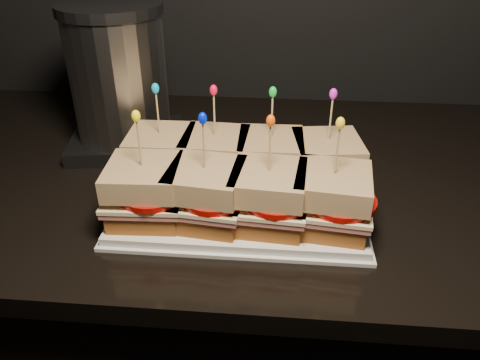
{
  "coord_description": "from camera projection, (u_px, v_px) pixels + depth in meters",
  "views": [
    {
      "loc": [
        -0.28,
        0.89,
        1.36
      ],
      "look_at": [
        -0.33,
        1.51,
        0.99
      ],
      "focal_mm": 35.0,
      "sensor_mm": 36.0,
      "label": 1
    }
  ],
  "objects": [
    {
      "name": "cabinet",
      "position": [
        388.0,
        353.0,
        1.09
      ],
      "size": [
        2.33,
        0.68,
        0.9
      ],
      "primitive_type": "cube",
      "color": "black",
      "rests_on": "ground"
    },
    {
      "name": "granite_slab",
      "position": [
        429.0,
        182.0,
        0.85
      ],
      "size": [
        2.37,
        0.72,
        0.03
      ],
      "primitive_type": "cube",
      "color": "black",
      "rests_on": "cabinet"
    },
    {
      "name": "platter",
      "position": [
        240.0,
        205.0,
        0.74
      ],
      "size": [
        0.38,
        0.23,
        0.02
      ],
      "primitive_type": "cube",
      "color": "white",
      "rests_on": "granite_slab"
    },
    {
      "name": "platter_rim",
      "position": [
        240.0,
        208.0,
        0.74
      ],
      "size": [
        0.39,
        0.25,
        0.01
      ],
      "primitive_type": "cube",
      "color": "white",
      "rests_on": "granite_slab"
    },
    {
      "name": "sandwich_0_bread_bot",
      "position": [
        163.0,
        172.0,
        0.78
      ],
      "size": [
        0.1,
        0.1,
        0.03
      ],
      "primitive_type": "cube",
      "rotation": [
        0.0,
        0.0,
        0.02
      ],
      "color": "brown",
      "rests_on": "platter"
    },
    {
      "name": "sandwich_0_ham",
      "position": [
        163.0,
        163.0,
        0.77
      ],
      "size": [
        0.11,
        0.11,
        0.01
      ],
      "primitive_type": "cube",
      "rotation": [
        0.0,
        0.0,
        0.02
      ],
      "color": "#B15A4E",
      "rests_on": "sandwich_0_bread_bot"
    },
    {
      "name": "sandwich_0_cheese",
      "position": [
        162.0,
        159.0,
        0.77
      ],
      "size": [
        0.11,
        0.11,
        0.01
      ],
      "primitive_type": "cube",
      "rotation": [
        0.0,
        0.0,
        0.02
      ],
      "color": "#F6E4AA",
      "rests_on": "sandwich_0_ham"
    },
    {
      "name": "sandwich_0_tomato",
      "position": [
        168.0,
        157.0,
        0.76
      ],
      "size": [
        0.1,
        0.1,
        0.01
      ],
      "primitive_type": "cylinder",
      "color": "#AC0C07",
      "rests_on": "sandwich_0_cheese"
    },
    {
      "name": "sandwich_0_bread_top",
      "position": [
        161.0,
        143.0,
        0.76
      ],
      "size": [
        0.1,
        0.1,
        0.03
      ],
      "primitive_type": "cube",
      "rotation": [
        0.0,
        0.0,
        0.02
      ],
      "color": "brown",
      "rests_on": "sandwich_0_tomato"
    },
    {
      "name": "sandwich_0_pick",
      "position": [
        158.0,
        116.0,
        0.73
      ],
      "size": [
        0.0,
        0.0,
        0.09
      ],
      "primitive_type": "cylinder",
      "color": "tan",
      "rests_on": "sandwich_0_bread_top"
    },
    {
      "name": "sandwich_0_frill",
      "position": [
        155.0,
        88.0,
        0.71
      ],
      "size": [
        0.01,
        0.01,
        0.02
      ],
      "primitive_type": "ellipsoid",
      "color": "#089EC8",
      "rests_on": "sandwich_0_pick"
    },
    {
      "name": "sandwich_1_bread_bot",
      "position": [
        216.0,
        174.0,
        0.78
      ],
      "size": [
        0.11,
        0.11,
        0.03
      ],
      "primitive_type": "cube",
      "rotation": [
        0.0,
        0.0,
        -0.05
      ],
      "color": "brown",
      "rests_on": "platter"
    },
    {
      "name": "sandwich_1_ham",
      "position": [
        216.0,
        165.0,
        0.77
      ],
      "size": [
        0.12,
        0.11,
        0.01
      ],
      "primitive_type": "cube",
      "rotation": [
        0.0,
        0.0,
        -0.05
      ],
      "color": "#B15A4E",
      "rests_on": "sandwich_1_bread_bot"
    },
    {
      "name": "sandwich_1_cheese",
      "position": [
        216.0,
        161.0,
        0.76
      ],
      "size": [
        0.12,
        0.11,
        0.01
      ],
      "primitive_type": "cube",
      "rotation": [
        0.0,
        0.0,
        -0.05
      ],
      "color": "#F6E4AA",
      "rests_on": "sandwich_1_ham"
    },
    {
      "name": "sandwich_1_tomato",
      "position": [
        222.0,
        159.0,
        0.75
      ],
      "size": [
        0.1,
        0.1,
        0.01
      ],
      "primitive_type": "cylinder",
      "color": "#AC0C07",
      "rests_on": "sandwich_1_cheese"
    },
    {
      "name": "sandwich_1_bread_top",
      "position": [
        215.0,
        145.0,
        0.75
      ],
      "size": [
        0.11,
        0.11,
        0.03
      ],
      "primitive_type": "cube",
      "rotation": [
        0.0,
        0.0,
        -0.05
      ],
      "color": "brown",
      "rests_on": "sandwich_1_tomato"
    },
    {
      "name": "sandwich_1_pick",
      "position": [
        214.0,
        118.0,
        0.73
      ],
      "size": [
        0.0,
        0.0,
        0.09
      ],
      "primitive_type": "cylinder",
      "color": "tan",
      "rests_on": "sandwich_1_bread_top"
    },
    {
      "name": "sandwich_1_frill",
      "position": [
        214.0,
        90.0,
        0.7
      ],
      "size": [
        0.01,
        0.01,
        0.02
      ],
      "primitive_type": "ellipsoid",
      "color": "red",
      "rests_on": "sandwich_1_pick"
    },
    {
      "name": "sandwich_2_bread_bot",
      "position": [
        270.0,
        177.0,
        0.77
      ],
      "size": [
        0.1,
        0.1,
        0.03
      ],
      "primitive_type": "cube",
      "rotation": [
        0.0,
        0.0,
        0.01
      ],
      "color": "brown",
      "rests_on": "platter"
    },
    {
      "name": "sandwich_2_ham",
      "position": [
        270.0,
        167.0,
        0.76
      ],
      "size": [
        0.11,
        0.11,
        0.01
      ],
      "primitive_type": "cube",
      "rotation": [
        0.0,
        0.0,
        0.01
      ],
      "color": "#B15A4E",
      "rests_on": "sandwich_2_bread_bot"
    },
    {
      "name": "sandwich_2_cheese",
      "position": [
        270.0,
        163.0,
        0.76
      ],
      "size": [
        0.11,
        0.11,
        0.01
      ],
      "primitive_type": "cube",
      "rotation": [
        0.0,
        0.0,
        0.01
      ],
      "color": "#F6E4AA",
      "rests_on": "sandwich_2_ham"
    },
    {
      "name": "sandwich_2_tomato",
      "position": [
        278.0,
        161.0,
        0.75
      ],
      "size": [
        0.1,
        0.1,
        0.01
      ],
      "primitive_type": "cylinder",
      "color": "#AC0C07",
      "rests_on": "sandwich_2_cheese"
    },
    {
      "name": "sandwich_2_bread_top",
      "position": [
        271.0,
        147.0,
        0.74
      ],
      "size": [
        0.1,
        0.1,
        0.03
      ],
      "primitive_type": "cube",
      "rotation": [
        0.0,
        0.0,
        0.01
      ],
      "color": "brown",
      "rests_on": "sandwich_2_tomato"
    },
    {
      "name": "sandwich_2_pick",
      "position": [
        272.0,
        120.0,
        0.72
      ],
      "size": [
        0.0,
        0.0,
        0.09
      ],
      "primitive_type": "cylinder",
      "color": "tan",
      "rests_on": "sandwich_2_bread_top"
    },
    {
      "name": "sandwich_2_frill",
      "position": [
        273.0,
        92.0,
        0.7
      ],
      "size": [
        0.01,
        0.01,
        0.02
      ],
      "primitive_type": "ellipsoid",
      "color": "green",
      "rests_on": "sandwich_2_pick"
    },
    {
      "name": "sandwich_3_bread_bot",
      "position": [
        324.0,
        179.0,
        0.76
      ],
      "size": [
        0.11,
        0.11,
        0.03
      ],
      "primitive_type": "cube",
      "rotation": [
        0.0,
        0.0,
        0.13
      ],
      "color": "brown",
      "rests_on": "platter"
    },
    {
      "name": "sandwich_3_ham",
      "position": [
        325.0,
        170.0,
        0.75
      ],
      "size": [
        0.12,
        0.12,
        0.01
      ],
      "primitive_type": "cube",
      "rotation": [
        0.0,
        0.0,
        0.13
      ],
      "color": "#B15A4E",
      "rests_on": "sandwich_3_bread_bot"
    },
    {
      "name": "sandwich_3_cheese",
      "position": [
        326.0,
        166.0,
        0.75
      ],
      "size": [
        0.13,
        0.12,
        0.01
      ],
      "primitive_type": "cube",
      "rotation": [
        0.0,
        0.0,
        0.13
      ],
      "color": "#F6E4AA",
      "rests_on": "sandwich_3_ham"
    },
    {
      "name": "sandwich_3_tomato",
      "position": [
        334.0,
        164.0,
        0.74
      ],
      "size": [
        0.1,
        0.1,
        0.01
      ],
      "primitive_type": "cylinder",
      "color": "#AC0C07",
      "rests_on": "sandwich_3_cheese"
    },
    {
      "name": "sandwich_3_bread_top",
      "position": [
        327.0,
        150.0,
        0.74
      ],
      "size": [
        0.11,
        0.11,
        0.03
      ],
      "primitive_type": "cube",
      "rotation": [
        0.0,
        0.0,
        0.13
      ],
      "color": "brown",
      "rests_on": "sandwich_3_tomato"
    },
    {
      "name": "sandwich_3_pick",
      "position": [
        330.0,
        122.0,
        0.71
      ],
      "size": [
        0.0,
        0.0,
        0.09
      ],
      "primitive_type": "cylinder",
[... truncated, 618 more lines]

